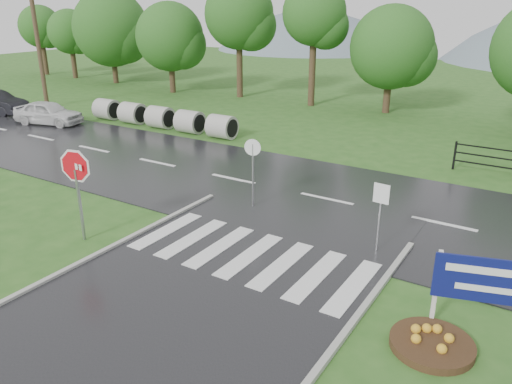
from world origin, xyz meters
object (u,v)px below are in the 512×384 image
Objects in this scene: culvert_pipes at (160,117)px; stop_sign at (76,175)px; estate_billboard at (489,285)px; car_white at (50,124)px.

culvert_pipes is 3.32× the size of stop_sign.
estate_billboard reaches higher than culvert_pipes.
stop_sign is at bearing -137.78° from car_white.
culvert_pipes is at bearing 123.28° from stop_sign.
car_white is (-24.28, 7.73, -1.28)m from estate_billboard.
culvert_pipes is at bearing -80.07° from car_white.
stop_sign reaches higher than car_white.
stop_sign is 0.74× the size of car_white.
culvert_pipes is 14.04m from stop_sign.
estate_billboard is (10.63, 1.23, -0.73)m from stop_sign.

